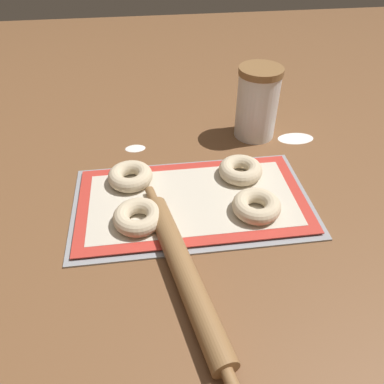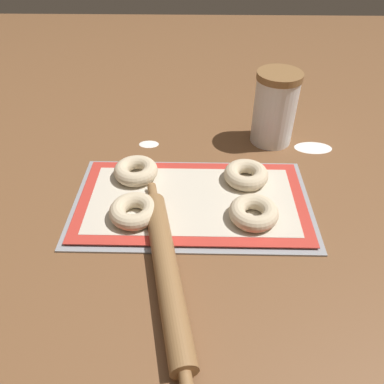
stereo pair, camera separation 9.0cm
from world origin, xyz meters
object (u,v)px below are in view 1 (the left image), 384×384
object	(u,v)px
baking_tray	(192,200)
bagel_back_left	(130,176)
bagel_front_left	(138,217)
rolling_pin	(184,271)
bagel_back_right	(241,170)
bagel_front_right	(256,206)
flour_canister	(257,103)

from	to	relation	value
baking_tray	bagel_back_left	bearing A→B (deg)	150.66
bagel_front_left	bagel_back_left	bearing A→B (deg)	96.13
bagel_front_left	rolling_pin	size ratio (longest dim) A/B	0.22
rolling_pin	bagel_back_right	bearing A→B (deg)	58.48
bagel_front_right	bagel_back_left	world-z (taller)	same
bagel_front_left	bagel_back_left	world-z (taller)	same
baking_tray	flour_canister	xyz separation A→B (m)	(0.20, 0.25, 0.09)
bagel_front_right	rolling_pin	bearing A→B (deg)	-139.95
bagel_front_right	rolling_pin	size ratio (longest dim) A/B	0.22
baking_tray	rolling_pin	xyz separation A→B (m)	(-0.04, -0.19, 0.02)
bagel_back_left	bagel_back_right	world-z (taller)	same
flour_canister	rolling_pin	xyz separation A→B (m)	(-0.24, -0.44, -0.07)
bagel_front_right	baking_tray	bearing A→B (deg)	153.99
bagel_back_right	rolling_pin	xyz separation A→B (m)	(-0.16, -0.25, -0.01)
bagel_front_left	bagel_back_right	bearing A→B (deg)	27.78
flour_canister	bagel_back_left	bearing A→B (deg)	-151.52
bagel_back_right	rolling_pin	bearing A→B (deg)	-121.52
bagel_front_left	rolling_pin	xyz separation A→B (m)	(0.07, -0.13, -0.01)
bagel_front_left	bagel_back_right	size ratio (longest dim) A/B	1.00
bagel_back_left	flour_canister	world-z (taller)	flour_canister
bagel_front_left	bagel_front_right	xyz separation A→B (m)	(0.23, 0.00, 0.00)
bagel_front_left	baking_tray	bearing A→B (deg)	27.97
bagel_front_right	flour_canister	size ratio (longest dim) A/B	0.53
bagel_back_left	bagel_back_right	bearing A→B (deg)	-2.28
baking_tray	bagel_back_right	xyz separation A→B (m)	(0.12, 0.06, 0.02)
rolling_pin	bagel_front_left	bearing A→B (deg)	118.35
bagel_front_left	flour_canister	distance (m)	0.44
baking_tray	flour_canister	bearing A→B (deg)	51.21
bagel_back_left	bagel_front_left	bearing A→B (deg)	-83.87
bagel_front_left	bagel_back_right	distance (m)	0.26
baking_tray	bagel_back_left	xyz separation A→B (m)	(-0.13, 0.07, 0.02)
bagel_front_left	bagel_front_right	size ratio (longest dim) A/B	1.00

